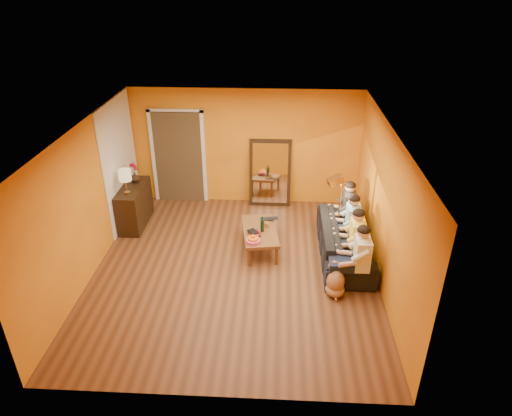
# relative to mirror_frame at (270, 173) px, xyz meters

# --- Properties ---
(room_shell) EXTENTS (5.00, 5.50, 2.60)m
(room_shell) POSITION_rel_mirror_frame_xyz_m (-0.55, -2.26, 0.54)
(room_shell) COLOR brown
(room_shell) RESTS_ON ground
(white_accent) EXTENTS (0.02, 1.90, 2.58)m
(white_accent) POSITION_rel_mirror_frame_xyz_m (-3.04, -0.88, 0.54)
(white_accent) COLOR white
(white_accent) RESTS_ON wall_left
(doorway_recess) EXTENTS (1.06, 0.30, 2.10)m
(doorway_recess) POSITION_rel_mirror_frame_xyz_m (-2.05, 0.20, 0.29)
(doorway_recess) COLOR #3F2D19
(doorway_recess) RESTS_ON floor
(door_jamb_left) EXTENTS (0.08, 0.06, 2.20)m
(door_jamb_left) POSITION_rel_mirror_frame_xyz_m (-2.62, 0.08, 0.29)
(door_jamb_left) COLOR white
(door_jamb_left) RESTS_ON wall_back
(door_jamb_right) EXTENTS (0.08, 0.06, 2.20)m
(door_jamb_right) POSITION_rel_mirror_frame_xyz_m (-1.48, 0.08, 0.29)
(door_jamb_right) COLOR white
(door_jamb_right) RESTS_ON wall_back
(door_header) EXTENTS (1.22, 0.06, 0.08)m
(door_header) POSITION_rel_mirror_frame_xyz_m (-2.05, 0.08, 1.36)
(door_header) COLOR white
(door_header) RESTS_ON wall_back
(mirror_frame) EXTENTS (0.92, 0.27, 1.51)m
(mirror_frame) POSITION_rel_mirror_frame_xyz_m (0.00, 0.00, 0.00)
(mirror_frame) COLOR black
(mirror_frame) RESTS_ON floor
(mirror_glass) EXTENTS (0.78, 0.21, 1.35)m
(mirror_glass) POSITION_rel_mirror_frame_xyz_m (0.00, -0.04, 0.00)
(mirror_glass) COLOR white
(mirror_glass) RESTS_ON mirror_frame
(sideboard) EXTENTS (0.44, 1.18, 0.85)m
(sideboard) POSITION_rel_mirror_frame_xyz_m (-2.79, -1.08, -0.34)
(sideboard) COLOR black
(sideboard) RESTS_ON floor
(table_lamp) EXTENTS (0.24, 0.24, 0.51)m
(table_lamp) POSITION_rel_mirror_frame_xyz_m (-2.79, -1.38, 0.34)
(table_lamp) COLOR beige
(table_lamp) RESTS_ON sideboard
(sofa) EXTENTS (2.24, 0.88, 0.65)m
(sofa) POSITION_rel_mirror_frame_xyz_m (1.45, -2.05, -0.43)
(sofa) COLOR black
(sofa) RESTS_ON floor
(coffee_table) EXTENTS (0.80, 1.30, 0.42)m
(coffee_table) POSITION_rel_mirror_frame_xyz_m (-0.14, -1.91, -0.55)
(coffee_table) COLOR brown
(coffee_table) RESTS_ON floor
(floor_lamp) EXTENTS (0.36, 0.32, 1.44)m
(floor_lamp) POSITION_rel_mirror_frame_xyz_m (1.35, -1.69, -0.04)
(floor_lamp) COLOR #BD8137
(floor_lamp) RESTS_ON floor
(dog) EXTENTS (0.46, 0.57, 0.58)m
(dog) POSITION_rel_mirror_frame_xyz_m (1.17, -3.20, -0.47)
(dog) COLOR #AA744C
(dog) RESTS_ON floor
(person_far_left) EXTENTS (0.70, 0.44, 1.22)m
(person_far_left) POSITION_rel_mirror_frame_xyz_m (1.58, -3.05, -0.15)
(person_far_left) COLOR silver
(person_far_left) RESTS_ON sofa
(person_mid_left) EXTENTS (0.70, 0.44, 1.22)m
(person_mid_left) POSITION_rel_mirror_frame_xyz_m (1.58, -2.50, -0.15)
(person_mid_left) COLOR #F4DF51
(person_mid_left) RESTS_ON sofa
(person_mid_right) EXTENTS (0.70, 0.44, 1.22)m
(person_mid_right) POSITION_rel_mirror_frame_xyz_m (1.58, -1.95, -0.15)
(person_mid_right) COLOR #8CB5D8
(person_mid_right) RESTS_ON sofa
(person_far_right) EXTENTS (0.70, 0.44, 1.22)m
(person_far_right) POSITION_rel_mirror_frame_xyz_m (1.58, -1.40, -0.15)
(person_far_right) COLOR #303035
(person_far_right) RESTS_ON sofa
(fruit_bowl) EXTENTS (0.26, 0.26, 0.16)m
(fruit_bowl) POSITION_rel_mirror_frame_xyz_m (-0.24, -2.36, -0.26)
(fruit_bowl) COLOR #E4507D
(fruit_bowl) RESTS_ON coffee_table
(wine_bottle) EXTENTS (0.07, 0.07, 0.31)m
(wine_bottle) POSITION_rel_mirror_frame_xyz_m (-0.09, -1.96, -0.18)
(wine_bottle) COLOR black
(wine_bottle) RESTS_ON coffee_table
(tumbler) EXTENTS (0.13, 0.13, 0.10)m
(tumbler) POSITION_rel_mirror_frame_xyz_m (-0.02, -1.79, -0.29)
(tumbler) COLOR #B27F3F
(tumbler) RESTS_ON coffee_table
(laptop) EXTENTS (0.38, 0.27, 0.03)m
(laptop) POSITION_rel_mirror_frame_xyz_m (0.04, -1.56, -0.33)
(laptop) COLOR black
(laptop) RESTS_ON coffee_table
(book_lower) EXTENTS (0.25, 0.30, 0.02)m
(book_lower) POSITION_rel_mirror_frame_xyz_m (-0.32, -2.11, -0.33)
(book_lower) COLOR black
(book_lower) RESTS_ON coffee_table
(book_mid) EXTENTS (0.21, 0.27, 0.02)m
(book_mid) POSITION_rel_mirror_frame_xyz_m (-0.31, -2.10, -0.31)
(book_mid) COLOR #A61227
(book_mid) RESTS_ON book_lower
(book_upper) EXTENTS (0.25, 0.26, 0.02)m
(book_upper) POSITION_rel_mirror_frame_xyz_m (-0.32, -2.12, -0.29)
(book_upper) COLOR black
(book_upper) RESTS_ON book_mid
(vase) EXTENTS (0.20, 0.20, 0.21)m
(vase) POSITION_rel_mirror_frame_xyz_m (-2.79, -0.83, 0.19)
(vase) COLOR black
(vase) RESTS_ON sideboard
(flowers) EXTENTS (0.17, 0.17, 0.45)m
(flowers) POSITION_rel_mirror_frame_xyz_m (-2.79, -0.83, 0.43)
(flowers) COLOR #A61227
(flowers) RESTS_ON vase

